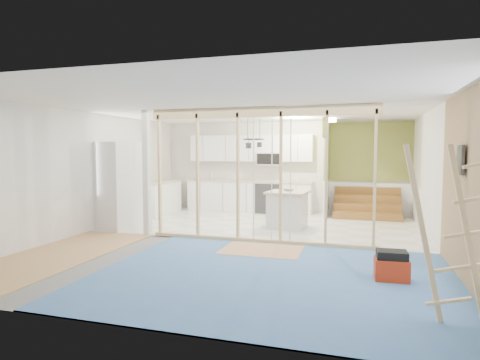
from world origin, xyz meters
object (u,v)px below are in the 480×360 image
(toolbox, at_px, (392,267))
(island, at_px, (287,210))
(fridge, at_px, (118,186))
(ladder, at_px, (451,235))

(toolbox, bearing_deg, island, 118.59)
(fridge, relative_size, ladder, 1.08)
(toolbox, height_order, ladder, ladder)
(toolbox, xyz_separation_m, ladder, (0.44, -1.32, 0.73))
(island, height_order, ladder, ladder)
(toolbox, distance_m, ladder, 1.58)
(fridge, bearing_deg, island, 32.36)
(toolbox, relative_size, ladder, 0.25)
(island, xyz_separation_m, toolbox, (1.99, -3.27, -0.23))
(island, bearing_deg, fridge, -158.17)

